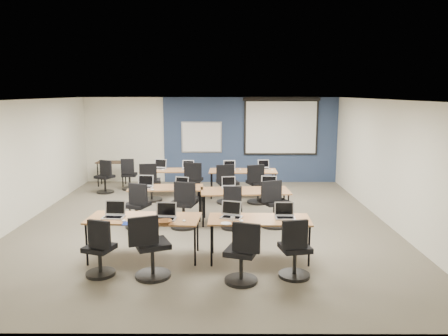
{
  "coord_description": "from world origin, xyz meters",
  "views": [
    {
      "loc": [
        0.46,
        -9.31,
        2.86
      ],
      "look_at": [
        0.42,
        0.4,
        1.16
      ],
      "focal_mm": 35.0,
      "sensor_mm": 36.0,
      "label": 1
    }
  ],
  "objects_px": {
    "training_table_mid_left": "(166,189)",
    "laptop_10": "(229,167)",
    "training_table_mid_right": "(245,192)",
    "laptop_6": "(229,185)",
    "task_chair_6": "(232,211)",
    "task_chair_7": "(274,207)",
    "task_chair_0": "(100,253)",
    "task_chair_10": "(227,187)",
    "training_table_front_left": "(144,220)",
    "training_table_front_right": "(259,221)",
    "training_table_back_right": "(243,172)",
    "laptop_0": "(114,213)",
    "task_chair_8": "(151,185)",
    "laptop_3": "(285,214)",
    "task_chair_9": "(192,184)",
    "laptop_8": "(160,167)",
    "task_chair_5": "(184,209)",
    "task_chair_3": "(295,253)",
    "laptop_7": "(269,185)",
    "laptop_2": "(231,213)",
    "laptop_11": "(264,167)",
    "projector_screen": "(281,123)",
    "spare_chair_b": "(105,179)",
    "laptop_1": "(166,215)",
    "whiteboard": "(202,137)",
    "laptop_9": "(188,167)",
    "spare_chair_a": "(129,177)",
    "task_chair_1": "(150,252)",
    "task_chair_4": "(137,209)",
    "training_table_back_left": "(171,171)",
    "laptop_4": "(145,184)",
    "task_chair_2": "(242,258)",
    "laptop_5": "(182,185)"
  },
  "relations": [
    {
      "from": "training_table_back_right",
      "to": "task_chair_3",
      "type": "distance_m",
      "value": 5.45
    },
    {
      "from": "training_table_front_right",
      "to": "spare_chair_b",
      "type": "relative_size",
      "value": 1.79
    },
    {
      "from": "spare_chair_a",
      "to": "task_chair_8",
      "type": "bearing_deg",
      "value": -58.49
    },
    {
      "from": "training_table_back_left",
      "to": "spare_chair_b",
      "type": "xyz_separation_m",
      "value": [
        -1.92,
        0.27,
        -0.28
      ]
    },
    {
      "from": "training_table_front_left",
      "to": "training_table_mid_right",
      "type": "bearing_deg",
      "value": 52.6
    },
    {
      "from": "spare_chair_a",
      "to": "laptop_8",
      "type": "bearing_deg",
      "value": -30.1
    },
    {
      "from": "laptop_2",
      "to": "laptop_7",
      "type": "distance_m",
      "value": 2.48
    },
    {
      "from": "task_chair_9",
      "to": "laptop_11",
      "type": "xyz_separation_m",
      "value": [
        1.96,
        0.75,
        0.36
      ]
    },
    {
      "from": "laptop_1",
      "to": "task_chair_5",
      "type": "distance_m",
      "value": 1.8
    },
    {
      "from": "laptop_1",
      "to": "laptop_8",
      "type": "height_order",
      "value": "laptop_1"
    },
    {
      "from": "laptop_3",
      "to": "task_chair_7",
      "type": "relative_size",
      "value": 0.32
    },
    {
      "from": "laptop_0",
      "to": "task_chair_8",
      "type": "xyz_separation_m",
      "value": [
        -0.06,
        4.0,
        -0.37
      ]
    },
    {
      "from": "whiteboard",
      "to": "task_chair_0",
      "type": "height_order",
      "value": "whiteboard"
    },
    {
      "from": "laptop_3",
      "to": "laptop_7",
      "type": "height_order",
      "value": "laptop_7"
    },
    {
      "from": "task_chair_1",
      "to": "laptop_5",
      "type": "relative_size",
      "value": 3.25
    },
    {
      "from": "whiteboard",
      "to": "spare_chair_b",
      "type": "height_order",
      "value": "whiteboard"
    },
    {
      "from": "training_table_front_left",
      "to": "training_table_back_right",
      "type": "height_order",
      "value": "same"
    },
    {
      "from": "task_chair_1",
      "to": "task_chair_5",
      "type": "relative_size",
      "value": 1.0
    },
    {
      "from": "training_table_mid_left",
      "to": "task_chair_1",
      "type": "bearing_deg",
      "value": -88.85
    },
    {
      "from": "laptop_9",
      "to": "laptop_2",
      "type": "bearing_deg",
      "value": -74.23
    },
    {
      "from": "laptop_7",
      "to": "laptop_2",
      "type": "bearing_deg",
      "value": -103.6
    },
    {
      "from": "training_table_mid_left",
      "to": "laptop_10",
      "type": "relative_size",
      "value": 5.12
    },
    {
      "from": "task_chair_6",
      "to": "task_chair_7",
      "type": "height_order",
      "value": "task_chair_7"
    },
    {
      "from": "training_table_front_left",
      "to": "training_table_front_right",
      "type": "height_order",
      "value": "same"
    },
    {
      "from": "laptop_11",
      "to": "laptop_2",
      "type": "bearing_deg",
      "value": -107.6
    },
    {
      "from": "training_table_mid_left",
      "to": "laptop_9",
      "type": "xyz_separation_m",
      "value": [
        0.3,
        2.31,
        0.11
      ]
    },
    {
      "from": "training_table_mid_right",
      "to": "laptop_6",
      "type": "height_order",
      "value": "laptop_6"
    },
    {
      "from": "task_chair_8",
      "to": "spare_chair_b",
      "type": "relative_size",
      "value": 1.06
    },
    {
      "from": "training_table_mid_left",
      "to": "laptop_3",
      "type": "xyz_separation_m",
      "value": [
        2.37,
        -2.44,
        0.11
      ]
    },
    {
      "from": "whiteboard",
      "to": "laptop_11",
      "type": "relative_size",
      "value": 4.01
    },
    {
      "from": "projector_screen",
      "to": "task_chair_3",
      "type": "relative_size",
      "value": 2.46
    },
    {
      "from": "training_table_mid_left",
      "to": "task_chair_4",
      "type": "xyz_separation_m",
      "value": [
        -0.51,
        -0.75,
        -0.27
      ]
    },
    {
      "from": "laptop_3",
      "to": "training_table_front_right",
      "type": "bearing_deg",
      "value": -170.49
    },
    {
      "from": "task_chair_10",
      "to": "task_chair_3",
      "type": "bearing_deg",
      "value": -91.42
    },
    {
      "from": "laptop_1",
      "to": "training_table_back_left",
      "type": "bearing_deg",
      "value": 101.5
    },
    {
      "from": "laptop_4",
      "to": "task_chair_4",
      "type": "height_order",
      "value": "same"
    },
    {
      "from": "training_table_back_left",
      "to": "laptop_8",
      "type": "height_order",
      "value": "laptop_8"
    },
    {
      "from": "training_table_mid_right",
      "to": "laptop_8",
      "type": "bearing_deg",
      "value": 126.43
    },
    {
      "from": "task_chair_9",
      "to": "training_table_mid_right",
      "type": "bearing_deg",
      "value": -45.55
    },
    {
      "from": "task_chair_0",
      "to": "task_chair_10",
      "type": "xyz_separation_m",
      "value": [
        2.0,
        4.56,
        0.05
      ]
    },
    {
      "from": "training_table_front_right",
      "to": "laptop_2",
      "type": "relative_size",
      "value": 4.94
    },
    {
      "from": "spare_chair_b",
      "to": "laptop_6",
      "type": "bearing_deg",
      "value": -8.44
    },
    {
      "from": "task_chair_5",
      "to": "laptop_6",
      "type": "distance_m",
      "value": 1.25
    },
    {
      "from": "task_chair_7",
      "to": "task_chair_10",
      "type": "distance_m",
      "value": 2.24
    },
    {
      "from": "laptop_3",
      "to": "task_chair_9",
      "type": "xyz_separation_m",
      "value": [
        -1.91,
        4.1,
        -0.36
      ]
    },
    {
      "from": "laptop_0",
      "to": "task_chair_4",
      "type": "bearing_deg",
      "value": 92.51
    },
    {
      "from": "task_chair_2",
      "to": "task_chair_6",
      "type": "height_order",
      "value": "task_chair_2"
    },
    {
      "from": "training_table_front_right",
      "to": "laptop_8",
      "type": "distance_m",
      "value": 5.44
    },
    {
      "from": "task_chair_8",
      "to": "spare_chair_a",
      "type": "relative_size",
      "value": 1.09
    },
    {
      "from": "whiteboard",
      "to": "training_table_front_right",
      "type": "bearing_deg",
      "value": -78.51
    }
  ]
}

